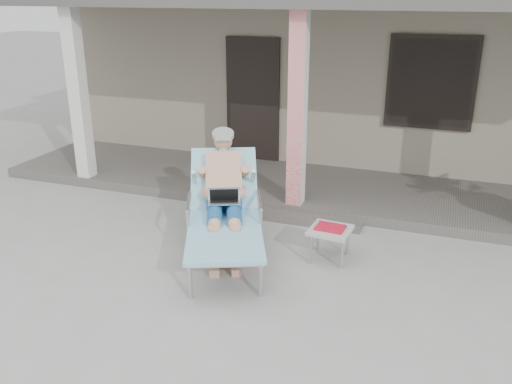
% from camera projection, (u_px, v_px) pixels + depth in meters
% --- Properties ---
extents(ground, '(60.00, 60.00, 0.00)m').
position_uv_depth(ground, '(240.00, 284.00, 5.84)').
color(ground, '#9E9E99').
rests_on(ground, ground).
extents(house, '(10.40, 5.40, 3.30)m').
position_uv_depth(house, '(356.00, 59.00, 10.98)').
color(house, gray).
rests_on(house, ground).
extents(porch_deck, '(10.00, 2.00, 0.15)m').
position_uv_depth(porch_deck, '(310.00, 188.00, 8.46)').
color(porch_deck, '#605B56').
rests_on(porch_deck, ground).
extents(porch_overhang, '(10.00, 2.30, 2.85)m').
position_uv_depth(porch_overhang, '(316.00, 5.00, 7.46)').
color(porch_overhang, silver).
rests_on(porch_overhang, porch_deck).
extents(porch_step, '(2.00, 0.30, 0.07)m').
position_uv_depth(porch_step, '(289.00, 218.00, 7.46)').
color(porch_step, '#605B56').
rests_on(porch_step, ground).
extents(lounger, '(1.58, 2.26, 1.43)m').
position_uv_depth(lounger, '(224.00, 182.00, 6.31)').
color(lounger, '#B7B7BC').
rests_on(lounger, ground).
extents(side_table, '(0.50, 0.50, 0.42)m').
position_uv_depth(side_table, '(330.00, 232.00, 6.28)').
color(side_table, '#BBBBB6').
rests_on(side_table, ground).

